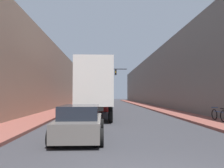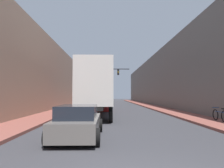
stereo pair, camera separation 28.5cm
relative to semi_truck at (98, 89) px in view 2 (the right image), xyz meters
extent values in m
cube|color=brown|center=(7.56, 14.47, -2.30)|extent=(2.48, 80.00, 0.15)
cube|color=brown|center=(-4.20, 14.47, -2.30)|extent=(2.48, 80.00, 0.15)
cube|color=#66605B|center=(11.80, 14.47, 2.01)|extent=(6.00, 80.00, 8.77)
cube|color=#997A66|center=(-8.44, 14.47, 1.74)|extent=(6.00, 80.00, 8.22)
cube|color=silver|center=(0.00, -1.27, 0.32)|extent=(2.49, 10.08, 3.18)
cube|color=black|center=(0.00, -1.27, -1.43)|extent=(1.25, 10.08, 0.24)
cube|color=maroon|center=(0.00, 5.16, -0.88)|extent=(2.49, 2.79, 2.99)
cylinder|color=black|center=(-1.10, -5.11, -1.88)|extent=(0.25, 1.00, 1.00)
cylinder|color=black|center=(1.10, -5.11, -1.88)|extent=(0.25, 1.00, 1.00)
cylinder|color=black|center=(-1.10, -3.91, -1.88)|extent=(0.25, 1.00, 1.00)
cylinder|color=black|center=(1.10, -3.91, -1.88)|extent=(0.25, 1.00, 1.00)
cylinder|color=black|center=(-1.10, 5.16, -1.88)|extent=(0.25, 1.00, 1.00)
cylinder|color=black|center=(1.10, 5.16, -1.88)|extent=(0.25, 1.00, 1.00)
cube|color=slate|center=(-0.36, -10.20, -1.86)|extent=(1.71, 4.38, 0.68)
cube|color=#1E232D|center=(-0.36, -10.41, -1.25)|extent=(1.51, 2.41, 0.53)
cylinder|color=black|center=(-1.21, -8.71, -2.06)|extent=(0.25, 0.64, 0.64)
cylinder|color=black|center=(0.50, -8.71, -2.06)|extent=(0.25, 0.64, 0.64)
cylinder|color=black|center=(-1.21, -11.78, -2.06)|extent=(0.25, 0.64, 0.64)
cylinder|color=black|center=(0.50, -11.78, -2.06)|extent=(0.25, 0.64, 0.64)
cylinder|color=black|center=(-2.81, 15.03, 0.75)|extent=(0.20, 0.20, 6.25)
cube|color=black|center=(0.78, 15.03, 3.57)|extent=(7.17, 0.12, 0.12)
cube|color=black|center=(-1.02, 15.03, 3.06)|extent=(0.30, 0.24, 0.90)
sphere|color=green|center=(-1.02, 14.89, 3.06)|extent=(0.18, 0.18, 0.18)
cube|color=black|center=(0.78, 15.03, 3.06)|extent=(0.30, 0.24, 0.90)
sphere|color=gold|center=(0.78, 14.89, 3.34)|extent=(0.18, 0.18, 0.18)
cube|color=black|center=(2.57, 15.03, 3.06)|extent=(0.30, 0.24, 0.90)
sphere|color=gold|center=(2.57, 14.89, 3.06)|extent=(0.18, 0.18, 0.18)
torus|color=black|center=(8.04, -6.28, -1.87)|extent=(0.06, 0.72, 0.72)
torus|color=black|center=(8.04, -5.18, -1.87)|extent=(0.06, 0.72, 0.72)
cube|color=#1E4C8C|center=(8.04, -5.73, -1.63)|extent=(0.04, 1.11, 0.04)
cube|color=black|center=(8.04, -6.13, -1.41)|extent=(0.12, 0.20, 0.06)
cube|color=#1E4C8C|center=(8.04, -5.23, -1.38)|extent=(0.44, 0.04, 0.04)
camera|label=1|loc=(0.61, -19.55, -0.56)|focal=35.00mm
camera|label=2|loc=(0.89, -19.56, -0.56)|focal=35.00mm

